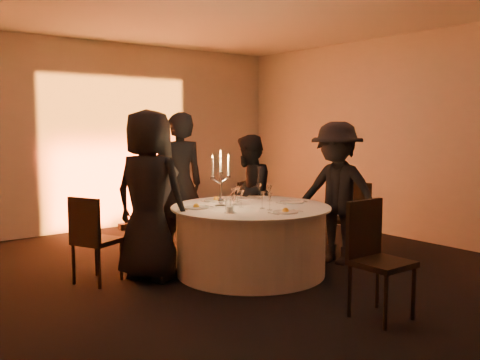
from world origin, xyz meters
TOP-DOWN VIEW (x-y plane):
  - floor at (0.00, 0.00)m, footprint 7.00×7.00m
  - ceiling at (0.00, 0.00)m, footprint 7.00×7.00m
  - wall_back at (0.00, 3.50)m, footprint 7.00×0.00m
  - wall_right at (3.00, 0.00)m, footprint 0.00×7.00m
  - uplighter_fixture at (0.00, 3.20)m, footprint 0.25×0.12m
  - banquet_table at (0.00, 0.00)m, footprint 1.80×1.80m
  - chair_left at (-1.60, 0.69)m, footprint 0.55×0.55m
  - chair_back_left at (-0.46, 1.47)m, footprint 0.54×0.54m
  - chair_back_right at (0.86, 1.38)m, footprint 0.53×0.53m
  - chair_right at (1.62, -0.09)m, footprint 0.44×0.43m
  - chair_front at (0.00, -1.73)m, footprint 0.45×0.45m
  - guest_left at (-1.02, 0.49)m, footprint 0.92×1.07m
  - guest_back_left at (-0.19, 1.23)m, footprint 0.73×0.54m
  - guest_back_right at (0.65, 0.85)m, footprint 0.96×0.92m
  - guest_right at (1.11, -0.28)m, footprint 0.89×1.23m
  - plate_left at (-0.57, 0.25)m, footprint 0.36×0.27m
  - plate_back_left at (-0.07, 0.58)m, footprint 0.35×0.29m
  - plate_back_right at (0.32, 0.47)m, footprint 0.35×0.25m
  - plate_right at (0.54, -0.09)m, footprint 0.36×0.28m
  - plate_front at (0.01, -0.57)m, footprint 0.36×0.26m
  - coffee_cup at (-0.46, -0.22)m, footprint 0.11×0.11m
  - candelabra at (-0.30, 0.16)m, footprint 0.27×0.13m
  - wine_glass_a at (0.44, 0.39)m, footprint 0.07×0.07m
  - wine_glass_b at (0.08, 0.35)m, footprint 0.07×0.07m
  - wine_glass_c at (-0.06, 0.23)m, footprint 0.07×0.07m
  - wine_glass_d at (0.45, 0.20)m, footprint 0.07×0.07m
  - wine_glass_e at (-0.14, -0.01)m, footprint 0.07×0.07m
  - wine_glass_f at (-0.44, -0.26)m, footprint 0.07×0.07m
  - wine_glass_g at (-0.02, -0.35)m, footprint 0.07×0.07m
  - wine_glass_h at (-0.01, -0.21)m, footprint 0.07×0.07m
  - tumbler_a at (-0.16, 0.21)m, footprint 0.07×0.07m
  - tumbler_b at (-0.37, -0.07)m, footprint 0.07×0.07m

SIDE VIEW (x-z plane):
  - floor at x=0.00m, z-range 0.00..0.00m
  - uplighter_fixture at x=0.00m, z-range 0.00..0.10m
  - banquet_table at x=0.00m, z-range 0.00..0.77m
  - chair_back_right at x=0.86m, z-range 0.05..0.94m
  - chair_right at x=1.62m, z-range 0.06..0.99m
  - chair_left at x=-1.60m, z-range 0.06..1.00m
  - chair_back_left at x=-0.46m, z-range 0.06..1.07m
  - chair_front at x=0.00m, z-range 0.07..1.09m
  - guest_back_right at x=0.65m, z-range 0.00..1.55m
  - plate_back_right at x=0.32m, z-range 0.77..0.78m
  - plate_right at x=0.54m, z-range 0.77..0.78m
  - plate_back_left at x=-0.07m, z-range 0.74..0.83m
  - plate_left at x=-0.57m, z-range 0.75..0.83m
  - plate_front at x=0.01m, z-range 0.75..0.83m
  - coffee_cup at x=-0.46m, z-range 0.77..0.83m
  - tumbler_a at x=-0.16m, z-range 0.77..0.86m
  - tumbler_b at x=-0.37m, z-range 0.77..0.86m
  - guest_right at x=1.11m, z-range 0.00..1.72m
  - wine_glass_a at x=0.44m, z-range 0.81..1.00m
  - wine_glass_b at x=0.08m, z-range 0.81..1.00m
  - wine_glass_c at x=-0.06m, z-range 0.81..1.00m
  - wine_glass_d at x=0.45m, z-range 0.81..1.00m
  - wine_glass_e at x=-0.14m, z-range 0.81..1.00m
  - wine_glass_f at x=-0.44m, z-range 0.81..1.00m
  - wine_glass_g at x=-0.02m, z-range 0.81..1.00m
  - wine_glass_h at x=-0.01m, z-range 0.81..1.00m
  - guest_back_left at x=-0.19m, z-range 0.00..1.84m
  - guest_left at x=-1.02m, z-range 0.00..1.85m
  - candelabra at x=-0.30m, z-range 0.67..1.31m
  - wall_back at x=0.00m, z-range -2.00..5.00m
  - wall_right at x=3.00m, z-range -2.00..5.00m
  - ceiling at x=0.00m, z-range 3.00..3.00m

